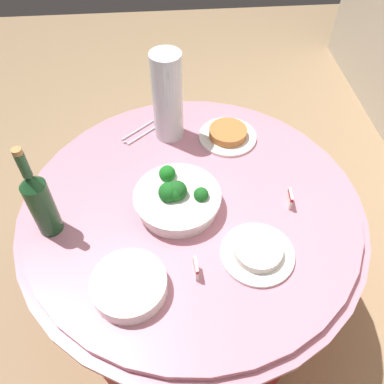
{
  "coord_description": "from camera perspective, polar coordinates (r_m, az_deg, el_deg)",
  "views": [
    {
      "loc": [
        0.83,
        -0.07,
        1.76
      ],
      "look_at": [
        0.0,
        0.0,
        0.79
      ],
      "focal_mm": 37.03,
      "sensor_mm": 36.0,
      "label": 1
    }
  ],
  "objects": [
    {
      "name": "decorative_fruit_vase",
      "position": [
        1.46,
        -3.51,
        12.77
      ],
      "size": [
        0.11,
        0.11,
        0.34
      ],
      "color": "silver",
      "rests_on": "buffet_table"
    },
    {
      "name": "serving_tongs",
      "position": [
        1.56,
        -7.59,
        8.4
      ],
      "size": [
        0.14,
        0.15,
        0.01
      ],
      "color": "silver",
      "rests_on": "buffet_table"
    },
    {
      "name": "broccoli_bowl",
      "position": [
        1.27,
        -2.16,
        -0.91
      ],
      "size": [
        0.28,
        0.28,
        0.11
      ],
      "color": "white",
      "rests_on": "buffet_table"
    },
    {
      "name": "buffet_table",
      "position": [
        1.61,
        0.0,
        -9.66
      ],
      "size": [
        1.16,
        1.16,
        0.74
      ],
      "color": "maroon",
      "rests_on": "ground_plane"
    },
    {
      "name": "wine_bottle",
      "position": [
        1.23,
        -21.04,
        -1.31
      ],
      "size": [
        0.07,
        0.07,
        0.34
      ],
      "color": "#1C4825",
      "rests_on": "buffet_table"
    },
    {
      "name": "label_placard_mid",
      "position": [
        1.32,
        13.91,
        -0.85
      ],
      "size": [
        0.05,
        0.01,
        0.05
      ],
      "color": "white",
      "rests_on": "buffet_table"
    },
    {
      "name": "label_placard_front",
      "position": [
        1.13,
        0.56,
        -10.88
      ],
      "size": [
        0.05,
        0.01,
        0.05
      ],
      "color": "white",
      "rests_on": "buffet_table"
    },
    {
      "name": "plate_stack",
      "position": [
        1.13,
        -9.02,
        -13.13
      ],
      "size": [
        0.21,
        0.21,
        0.05
      ],
      "color": "white",
      "rests_on": "buffet_table"
    },
    {
      "name": "food_plate_peanuts",
      "position": [
        1.53,
        5.17,
        8.25
      ],
      "size": [
        0.22,
        0.22,
        0.04
      ],
      "color": "white",
      "rests_on": "buffet_table"
    },
    {
      "name": "food_plate_rice",
      "position": [
        1.19,
        9.44,
        -8.55
      ],
      "size": [
        0.22,
        0.22,
        0.04
      ],
      "color": "white",
      "rests_on": "buffet_table"
    },
    {
      "name": "ground_plane",
      "position": [
        1.94,
        0.0,
        -15.37
      ],
      "size": [
        6.0,
        6.0,
        0.0
      ],
      "primitive_type": "plane",
      "color": "#9E7F5B"
    }
  ]
}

